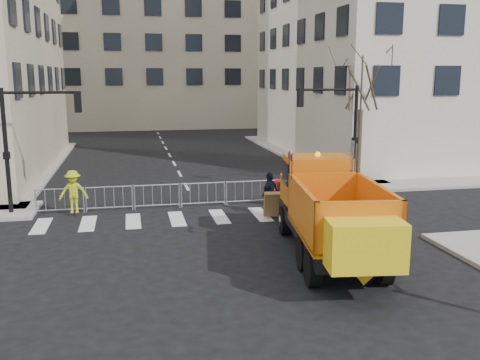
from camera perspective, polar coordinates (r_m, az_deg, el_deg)
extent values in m
plane|color=black|center=(17.49, -1.48, -8.59)|extent=(120.00, 120.00, 0.00)
cube|color=gray|center=(25.55, -4.88, -2.12)|extent=(64.00, 5.00, 0.15)
cube|color=tan|center=(68.55, -9.63, 16.02)|extent=(30.00, 18.00, 24.00)
cylinder|color=black|center=(24.46, -23.66, 2.65)|extent=(0.18, 0.18, 5.40)
cylinder|color=black|center=(28.31, 12.16, 4.35)|extent=(0.18, 0.18, 5.40)
cube|color=black|center=(17.89, 9.36, -5.18)|extent=(3.16, 7.26, 0.44)
cylinder|color=black|center=(20.19, 4.82, -4.34)|extent=(0.48, 1.11, 1.07)
cylinder|color=black|center=(20.60, 10.47, -4.17)|extent=(0.48, 1.11, 1.07)
cylinder|color=black|center=(16.61, 6.86, -7.80)|extent=(0.48, 1.11, 1.07)
cylinder|color=black|center=(17.11, 13.67, -7.47)|extent=(0.48, 1.11, 1.07)
cylinder|color=black|center=(15.44, 7.76, -9.30)|extent=(0.48, 1.11, 1.07)
cylinder|color=black|center=(15.97, 15.06, -8.89)|extent=(0.48, 1.11, 1.07)
cube|color=#C75B0B|center=(20.68, 7.43, -0.96)|extent=(2.24, 1.82, 0.98)
cube|color=#C75B0B|center=(19.34, 8.21, -0.04)|extent=(2.43, 1.84, 1.76)
cylinder|color=silver|center=(18.83, 11.76, 0.59)|extent=(0.14, 0.14, 2.34)
cube|color=#C75B0B|center=(16.34, 10.57, -3.05)|extent=(2.99, 4.58, 1.61)
cube|color=yellow|center=(13.99, 13.25, -6.81)|extent=(2.06, 1.23, 1.27)
cube|color=brown|center=(22.48, 6.53, -2.52)|extent=(3.17, 0.97, 1.10)
imported|color=black|center=(24.21, 8.64, -1.12)|extent=(0.62, 0.41, 1.65)
imported|color=black|center=(23.70, 6.31, -1.41)|extent=(0.86, 0.72, 1.59)
imported|color=black|center=(22.96, 3.22, -1.44)|extent=(1.11, 1.05, 1.84)
imported|color=#AFBD16|center=(23.68, -17.35, -1.19)|extent=(1.21, 0.73, 1.83)
cube|color=red|center=(24.37, 4.28, -1.25)|extent=(0.56, 0.53, 1.10)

